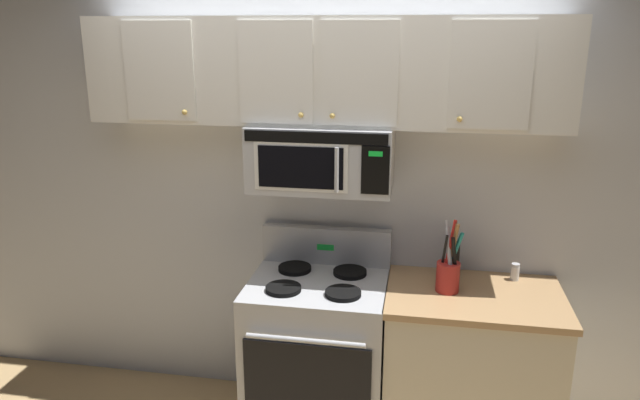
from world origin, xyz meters
TOP-DOWN VIEW (x-y plane):
  - back_wall at (0.00, 0.79)m, footprint 5.20×0.10m
  - stove_range at (0.00, 0.42)m, footprint 0.76×0.69m
  - over_range_microwave at (-0.00, 0.54)m, footprint 0.76×0.43m
  - upper_cabinets at (-0.00, 0.57)m, footprint 2.50×0.36m
  - counter_segment at (0.84, 0.43)m, footprint 0.93×0.65m
  - utensil_crock_red at (0.70, 0.43)m, footprint 0.13×0.14m
  - salt_shaker at (1.07, 0.64)m, footprint 0.05×0.05m
  - pepper_mill at (0.74, 0.64)m, footprint 0.05×0.05m

SIDE VIEW (x-z plane):
  - counter_segment at x=0.84m, z-range 0.00..0.90m
  - stove_range at x=0.00m, z-range -0.09..1.03m
  - salt_shaker at x=1.07m, z-range 0.90..0.99m
  - pepper_mill at x=0.74m, z-range 0.90..1.10m
  - utensil_crock_red at x=0.70m, z-range 0.82..1.21m
  - back_wall at x=0.00m, z-range 0.00..2.70m
  - over_range_microwave at x=0.00m, z-range 1.40..1.75m
  - upper_cabinets at x=0.00m, z-range 1.75..2.30m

